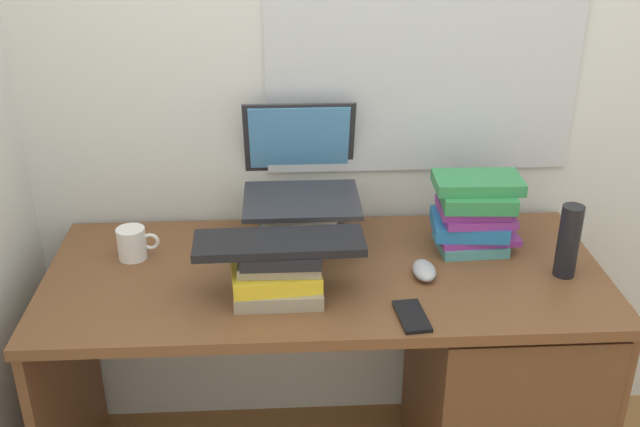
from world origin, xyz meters
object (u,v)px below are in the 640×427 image
at_px(keyboard, 279,243).
at_px(computer_mouse, 424,270).
at_px(book_stack_keyboard_riser, 278,273).
at_px(water_bottle, 569,241).
at_px(desk, 458,374).
at_px(book_stack_side, 474,212).
at_px(book_stack_tall, 300,225).
at_px(laptop, 301,174).
at_px(cell_phone, 412,316).
at_px(mug, 133,243).

relative_size(keyboard, computer_mouse, 4.04).
height_order(book_stack_keyboard_riser, water_bottle, water_bottle).
relative_size(desk, book_stack_side, 6.09).
xyz_separation_m(book_stack_tall, laptop, (0.00, 0.07, 0.13)).
height_order(book_stack_keyboard_riser, keyboard, keyboard).
bearing_deg(desk, water_bottle, -6.97).
xyz_separation_m(book_stack_side, computer_mouse, (-0.16, -0.16, -0.09)).
bearing_deg(keyboard, desk, 8.51).
xyz_separation_m(book_stack_tall, computer_mouse, (0.32, -0.19, -0.05)).
bearing_deg(computer_mouse, water_bottle, -1.62).
bearing_deg(book_stack_side, computer_mouse, -135.41).
height_order(desk, book_stack_side, book_stack_side).
bearing_deg(book_stack_keyboard_riser, cell_phone, -20.88).
height_order(book_stack_side, keyboard, book_stack_side).
distance_m(book_stack_keyboard_riser, computer_mouse, 0.39).
bearing_deg(laptop, desk, -28.02).
distance_m(desk, computer_mouse, 0.38).
relative_size(desk, book_stack_tall, 6.19).
relative_size(book_stack_side, water_bottle, 1.23).
distance_m(desk, laptop, 0.73).
xyz_separation_m(book_stack_keyboard_riser, cell_phone, (0.32, -0.12, -0.06)).
distance_m(desk, mug, 0.99).
height_order(desk, water_bottle, water_bottle).
relative_size(book_stack_tall, mug, 2.10).
xyz_separation_m(book_stack_keyboard_riser, book_stack_side, (0.55, 0.23, 0.04)).
bearing_deg(keyboard, book_stack_tall, 75.53).
bearing_deg(book_stack_tall, book_stack_side, -2.86).
bearing_deg(desk, book_stack_tall, 159.61).
distance_m(book_stack_tall, water_bottle, 0.72).
bearing_deg(mug, book_stack_keyboard_riser, -28.41).
relative_size(keyboard, water_bottle, 2.10).
relative_size(book_stack_keyboard_riser, mug, 2.02).
bearing_deg(cell_phone, keyboard, 152.36).
bearing_deg(computer_mouse, book_stack_side, 44.59).
bearing_deg(water_bottle, computer_mouse, 178.38).
relative_size(desk, mug, 12.97).
relative_size(book_stack_side, mug, 2.13).
bearing_deg(keyboard, water_bottle, 3.03).
bearing_deg(water_bottle, keyboard, -175.64).
bearing_deg(computer_mouse, mug, 169.57).
bearing_deg(mug, laptop, 13.36).
bearing_deg(book_stack_tall, desk, -20.39).
bearing_deg(book_stack_side, laptop, 168.96).
distance_m(book_stack_side, laptop, 0.50).
distance_m(mug, water_bottle, 1.17).
bearing_deg(book_stack_keyboard_riser, computer_mouse, 10.62).
bearing_deg(mug, desk, -7.80).
distance_m(desk, keyboard, 0.71).
xyz_separation_m(laptop, computer_mouse, (0.32, -0.25, -0.18)).
xyz_separation_m(book_stack_tall, cell_phone, (0.26, -0.38, -0.06)).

